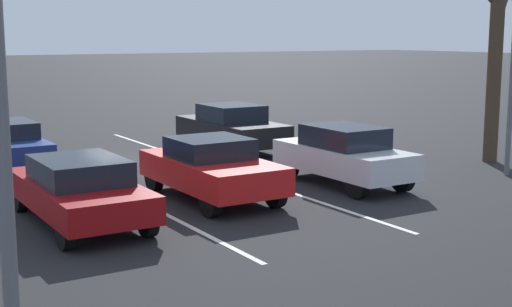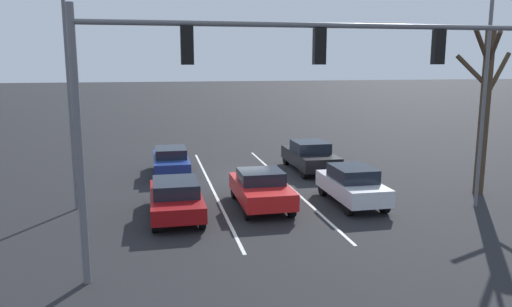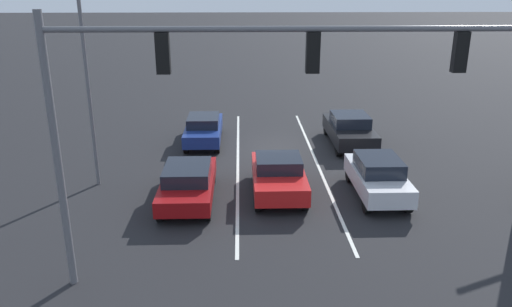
% 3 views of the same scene
% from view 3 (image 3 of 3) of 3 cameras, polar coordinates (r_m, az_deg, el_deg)
% --- Properties ---
extents(ground_plane, '(240.00, 240.00, 0.00)m').
position_cam_3_polar(ground_plane, '(24.58, 2.06, 0.76)').
color(ground_plane, black).
extents(lane_stripe_left_divider, '(0.12, 16.57, 0.01)m').
position_cam_3_polar(lane_stripe_left_divider, '(22.62, 6.93, -0.98)').
color(lane_stripe_left_divider, silver).
rests_on(lane_stripe_left_divider, ground_plane).
extents(lane_stripe_center_divider, '(0.12, 16.57, 0.01)m').
position_cam_3_polar(lane_stripe_center_divider, '(22.37, -2.09, -1.09)').
color(lane_stripe_center_divider, silver).
rests_on(lane_stripe_center_divider, ground_plane).
extents(car_red_midlane_front, '(1.92, 4.19, 1.47)m').
position_cam_3_polar(car_red_midlane_front, '(18.92, 2.58, -2.46)').
color(car_red_midlane_front, red).
rests_on(car_red_midlane_front, ground_plane).
extents(car_maroon_rightlane_front, '(1.86, 4.55, 1.39)m').
position_cam_3_polar(car_maroon_rightlane_front, '(18.49, -7.78, -3.23)').
color(car_maroon_rightlane_front, maroon).
rests_on(car_maroon_rightlane_front, ground_plane).
extents(car_silver_leftlane_front, '(1.70, 4.10, 1.54)m').
position_cam_3_polar(car_silver_leftlane_front, '(19.22, 13.74, -2.51)').
color(car_silver_leftlane_front, silver).
rests_on(car_silver_leftlane_front, ground_plane).
extents(car_navy_rightlane_second, '(1.73, 4.50, 1.41)m').
position_cam_3_polar(car_navy_rightlane_second, '(25.16, -5.99, 2.87)').
color(car_navy_rightlane_second, navy).
rests_on(car_navy_rightlane_second, ground_plane).
extents(car_black_leftlane_second, '(1.93, 4.63, 1.56)m').
position_cam_3_polar(car_black_leftlane_second, '(25.13, 10.63, 2.75)').
color(car_black_leftlane_second, black).
rests_on(car_black_leftlane_second, ground_plane).
extents(traffic_signal_gantry, '(12.18, 0.37, 7.09)m').
position_cam_3_polar(traffic_signal_gantry, '(11.99, -4.64, 7.80)').
color(traffic_signal_gantry, slate).
rests_on(traffic_signal_gantry, ground_plane).
extents(street_lamp_right_shoulder, '(1.54, 0.24, 9.38)m').
position_cam_3_polar(street_lamp_right_shoulder, '(19.70, -18.67, 10.99)').
color(street_lamp_right_shoulder, slate).
rests_on(street_lamp_right_shoulder, ground_plane).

